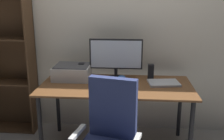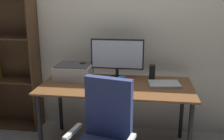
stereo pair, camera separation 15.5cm
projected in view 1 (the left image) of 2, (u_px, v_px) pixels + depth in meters
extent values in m
cube|color=beige|center=(119.00, 26.00, 3.15)|extent=(6.40, 0.10, 2.60)
cube|color=brown|center=(116.00, 86.00, 2.78)|extent=(1.59, 0.75, 0.02)
cylinder|color=black|center=(40.00, 129.00, 2.63)|extent=(0.04, 0.04, 0.72)
cylinder|color=black|center=(191.00, 135.00, 2.52)|extent=(0.04, 0.04, 0.72)
cylinder|color=black|center=(58.00, 104.00, 3.24)|extent=(0.04, 0.04, 0.72)
cylinder|color=black|center=(180.00, 108.00, 3.13)|extent=(0.04, 0.04, 0.72)
cylinder|color=black|center=(116.00, 78.00, 3.00)|extent=(0.20, 0.20, 0.01)
cylinder|color=black|center=(116.00, 73.00, 2.99)|extent=(0.04, 0.04, 0.10)
cube|color=black|center=(116.00, 54.00, 2.93)|extent=(0.59, 0.03, 0.34)
cube|color=silver|center=(116.00, 54.00, 2.91)|extent=(0.56, 0.01, 0.31)
cube|color=#B7BABC|center=(109.00, 91.00, 2.56)|extent=(0.29, 0.12, 0.02)
cube|color=black|center=(129.00, 92.00, 2.53)|extent=(0.07, 0.10, 0.03)
cylinder|color=#285193|center=(122.00, 80.00, 2.78)|extent=(0.07, 0.07, 0.09)
cube|color=#285193|center=(126.00, 80.00, 2.77)|extent=(0.02, 0.01, 0.05)
cube|color=#B7BABC|center=(164.00, 83.00, 2.80)|extent=(0.35, 0.27, 0.02)
cube|color=black|center=(82.00, 70.00, 3.00)|extent=(0.06, 0.07, 0.17)
cube|color=black|center=(151.00, 72.00, 2.94)|extent=(0.06, 0.07, 0.17)
cube|color=silver|center=(72.00, 72.00, 2.96)|extent=(0.40, 0.34, 0.15)
cube|color=#424244|center=(72.00, 65.00, 2.94)|extent=(0.37, 0.31, 0.01)
cube|color=navy|center=(113.00, 108.00, 2.18)|extent=(0.41, 0.16, 0.52)
cube|color=silver|center=(78.00, 133.00, 2.13)|extent=(0.10, 0.26, 0.03)
cube|color=#4C331E|center=(32.00, 61.00, 3.14)|extent=(0.02, 0.28, 1.78)
cube|color=#4C331E|center=(9.00, 58.00, 3.29)|extent=(0.70, 0.01, 1.78)
cube|color=#4C331E|center=(12.00, 127.00, 3.40)|extent=(0.66, 0.26, 0.02)
cube|color=#4C331E|center=(6.00, 82.00, 3.23)|extent=(0.66, 0.26, 0.02)
cube|color=#4C331E|center=(1.00, 39.00, 3.09)|extent=(0.66, 0.26, 0.02)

